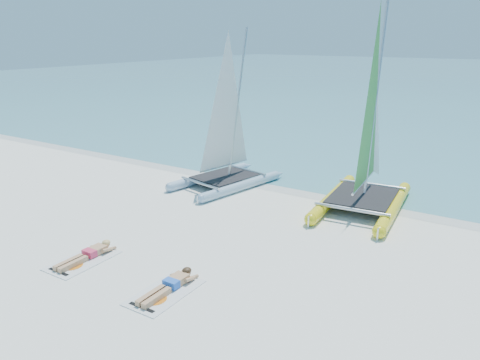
# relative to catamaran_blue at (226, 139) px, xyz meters

# --- Properties ---
(ground) EXTENTS (140.00, 140.00, 0.00)m
(ground) POSITION_rel_catamaran_blue_xyz_m (3.02, -4.56, -1.84)
(ground) COLOR white
(ground) RESTS_ON ground
(wet_sand_strip) EXTENTS (140.00, 1.40, 0.01)m
(wet_sand_strip) POSITION_rel_catamaran_blue_xyz_m (3.02, 0.94, -1.83)
(wet_sand_strip) COLOR silver
(wet_sand_strip) RESTS_ON ground
(catamaran_blue) EXTENTS (3.05, 4.86, 6.15)m
(catamaran_blue) POSITION_rel_catamaran_blue_xyz_m (0.00, 0.00, 0.00)
(catamaran_blue) COLOR #A2C7D6
(catamaran_blue) RESTS_ON ground
(catamaran_yellow) EXTENTS (2.92, 5.64, 7.07)m
(catamaran_yellow) POSITION_rel_catamaran_blue_xyz_m (5.29, 0.86, 0.39)
(catamaran_yellow) COLOR yellow
(catamaran_yellow) RESTS_ON ground
(towel_a) EXTENTS (1.00, 1.85, 0.02)m
(towel_a) POSITION_rel_catamaran_blue_xyz_m (0.46, -7.41, -1.83)
(towel_a) COLOR white
(towel_a) RESTS_ON ground
(sunbather_a) EXTENTS (0.37, 1.73, 0.26)m
(sunbather_a) POSITION_rel_catamaran_blue_xyz_m (0.46, -7.22, -1.72)
(sunbather_a) COLOR tan
(sunbather_a) RESTS_ON towel_a
(towel_b) EXTENTS (1.00, 1.85, 0.02)m
(towel_b) POSITION_rel_catamaran_blue_xyz_m (3.32, -7.47, -1.83)
(towel_b) COLOR white
(towel_b) RESTS_ON ground
(sunbather_b) EXTENTS (0.37, 1.73, 0.26)m
(sunbather_b) POSITION_rel_catamaran_blue_xyz_m (3.32, -7.28, -1.72)
(sunbather_b) COLOR tan
(sunbather_b) RESTS_ON towel_b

